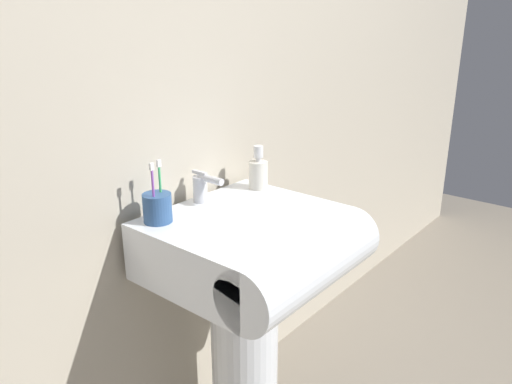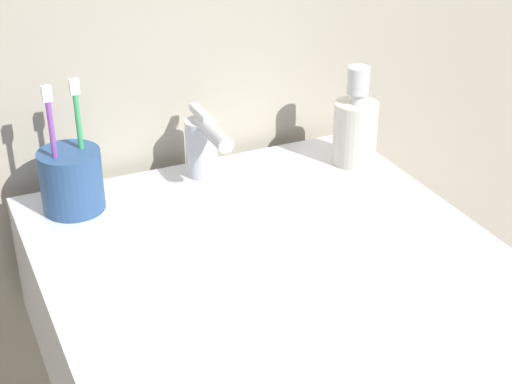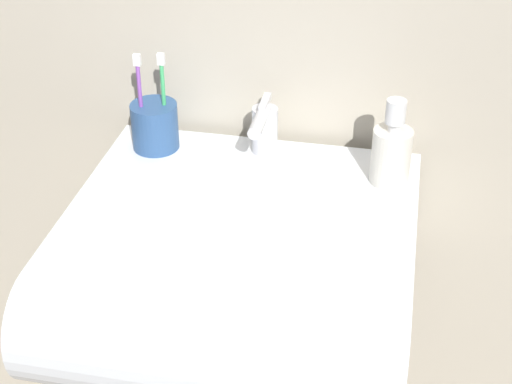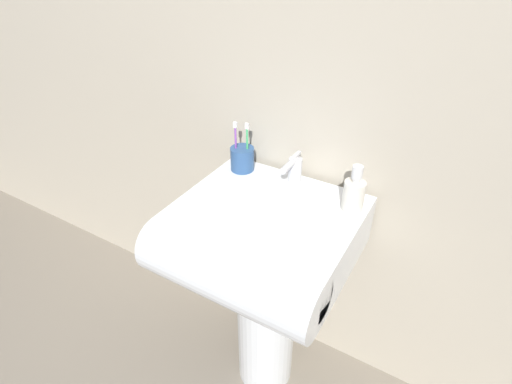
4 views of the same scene
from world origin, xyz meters
The scene contains 7 objects.
ground_plane centered at (0.00, 0.00, 0.00)m, with size 6.00×6.00×0.00m, color gray.
wall_back centered at (0.00, 0.27, 1.20)m, with size 5.00×0.05×2.40m, color #B7AD99.
sink_pedestal centered at (0.00, 0.00, 0.33)m, with size 0.22×0.22×0.66m, color white.
sink_basin centered at (0.00, -0.06, 0.75)m, with size 0.54×0.53×0.17m.
faucet centered at (0.00, 0.17, 0.89)m, with size 0.04×0.12×0.10m.
toothbrush_cup centered at (-0.19, 0.15, 0.88)m, with size 0.08×0.08×0.18m.
soap_bottle centered at (0.22, 0.12, 0.89)m, with size 0.06×0.06×0.15m.
Camera 4 is at (0.46, -0.86, 1.55)m, focal length 28.00 mm.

